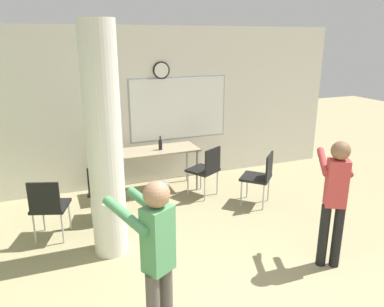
# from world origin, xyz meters

# --- Properties ---
(wall_back) EXTENTS (8.00, 0.15, 2.80)m
(wall_back) POSITION_xyz_m (0.02, 5.06, 1.40)
(wall_back) COLOR silver
(wall_back) RESTS_ON ground_plane
(support_pillar) EXTENTS (0.42, 0.42, 2.80)m
(support_pillar) POSITION_xyz_m (-0.87, 2.86, 1.40)
(support_pillar) COLOR silver
(support_pillar) RESTS_ON ground_plane
(folding_table) EXTENTS (1.60, 0.60, 0.76)m
(folding_table) POSITION_xyz_m (0.15, 4.53, 0.70)
(folding_table) COLOR tan
(folding_table) RESTS_ON ground_plane
(bottle_on_table) EXTENTS (0.06, 0.06, 0.24)m
(bottle_on_table) POSITION_xyz_m (0.29, 4.49, 0.85)
(bottle_on_table) COLOR black
(bottle_on_table) RESTS_ON folding_table
(waste_bin) EXTENTS (0.27, 0.27, 0.33)m
(waste_bin) POSITION_xyz_m (0.15, 4.04, 0.16)
(waste_bin) COLOR gray
(waste_bin) RESTS_ON ground_plane
(chair_mid_room) EXTENTS (0.62, 0.62, 0.87)m
(chair_mid_room) POSITION_xyz_m (1.60, 3.36, 0.51)
(chair_mid_room) COLOR black
(chair_mid_room) RESTS_ON ground_plane
(chair_table_right) EXTENTS (0.60, 0.60, 0.87)m
(chair_table_right) POSITION_xyz_m (0.93, 3.99, 0.51)
(chair_table_right) COLOR black
(chair_table_right) RESTS_ON ground_plane
(chair_near_pillar) EXTENTS (0.56, 0.56, 0.87)m
(chair_near_pillar) POSITION_xyz_m (-1.57, 3.43, 0.51)
(chair_near_pillar) COLOR black
(chair_near_pillar) RESTS_ON ground_plane
(chair_table_left) EXTENTS (0.54, 0.54, 0.87)m
(chair_table_left) POSITION_xyz_m (-0.80, 3.72, 0.51)
(chair_table_left) COLOR black
(chair_table_left) RESTS_ON ground_plane
(person_playing_side) EXTENTS (0.53, 0.64, 1.53)m
(person_playing_side) POSITION_xyz_m (1.47, 1.60, 0.90)
(person_playing_side) COLOR black
(person_playing_side) RESTS_ON ground_plane
(person_playing_front) EXTENTS (0.53, 0.63, 1.56)m
(person_playing_front) POSITION_xyz_m (-0.77, 1.15, 0.92)
(person_playing_front) COLOR #514C47
(person_playing_front) RESTS_ON ground_plane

